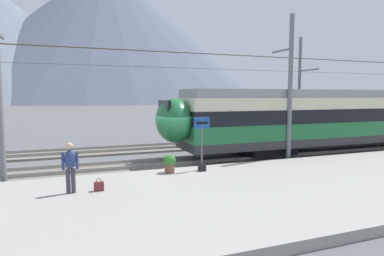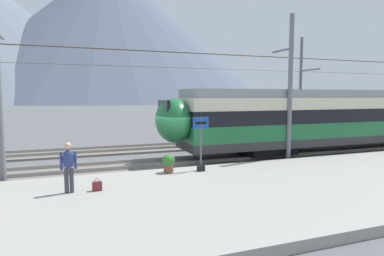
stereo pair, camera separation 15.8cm
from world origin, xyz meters
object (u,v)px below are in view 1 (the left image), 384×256
Objects in this scene: train_near_platform at (363,116)px; catenary_mast_mid at (289,86)px; handbag_near_sign at (202,168)px; catenary_mast_far_side at (300,86)px; potted_plant_platform_edge at (170,162)px; handbag_beside_passenger at (99,186)px; passenger_walking at (70,165)px; platform_sign at (202,131)px.

catenary_mast_mid is at bearing -168.52° from train_near_platform.
catenary_mast_far_side is at bearing 37.57° from handbag_near_sign.
potted_plant_platform_edge reaches higher than handbag_near_sign.
handbag_near_sign is at bearing -163.74° from catenary_mast_mid.
handbag_beside_passenger is 3.48m from potted_plant_platform_edge.
train_near_platform is 18.24m from passenger_walking.
catenary_mast_far_side reaches higher than train_near_platform.
catenary_mast_far_side is 21.39m from handbag_beside_passenger.
potted_plant_platform_edge is (3.01, 1.71, 0.27)m from handbag_beside_passenger.
handbag_near_sign is 0.52× the size of potted_plant_platform_edge.
platform_sign is (-12.33, -2.78, -0.24)m from train_near_platform.
platform_sign is 5.28× the size of handbag_beside_passenger.
passenger_walking is at bearing -157.13° from potted_plant_platform_edge.
potted_plant_platform_edge is (-1.45, 0.01, -1.25)m from platform_sign.
handbag_near_sign is 1.42m from potted_plant_platform_edge.
passenger_walking is at bearing -147.98° from catenary_mast_far_side.
train_near_platform is at bearing 12.72° from platform_sign.
potted_plant_platform_edge is at bearing -168.63° from train_near_platform.
handbag_near_sign is (5.26, 1.40, -0.80)m from passenger_walking.
catenary_mast_mid is at bearing 14.25° from platform_sign.
platform_sign reaches higher than passenger_walking.
platform_sign is (-13.09, -9.90, -2.33)m from catenary_mast_far_side.
handbag_beside_passenger is at bearing -165.06° from train_near_platform.
passenger_walking is 4.24× the size of handbag_near_sign.
platform_sign is at bearing 20.83° from handbag_beside_passenger.
catenary_mast_mid reaches higher than potted_plant_platform_edge.
catenary_mast_mid is 27.16× the size of passenger_walking.
passenger_walking reaches higher than handbag_beside_passenger.
passenger_walking is (-5.35, -1.63, -0.74)m from platform_sign.
catenary_mast_far_side is at bearing 34.22° from potted_plant_platform_edge.
handbag_beside_passenger is at bearing -161.48° from handbag_near_sign.
catenary_mast_far_side reaches higher than handbag_near_sign.
catenary_mast_far_side is 115.26× the size of handbag_near_sign.
train_near_platform is at bearing 13.65° from handbag_near_sign.
potted_plant_platform_edge is at bearing 29.59° from handbag_beside_passenger.
catenary_mast_mid is 19.97× the size of platform_sign.
train_near_platform is 14.13m from potted_plant_platform_edge.
platform_sign reaches higher than potted_plant_platform_edge.
platform_sign is at bearing -0.50° from potted_plant_platform_edge.
catenary_mast_mid is 11.59m from passenger_walking.
passenger_walking is 3.88× the size of handbag_beside_passenger.
handbag_near_sign is (-12.41, -3.01, -1.78)m from train_near_platform.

